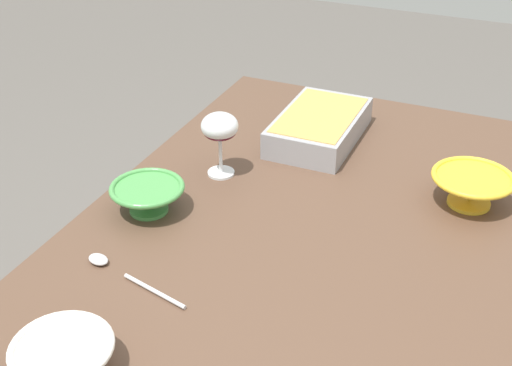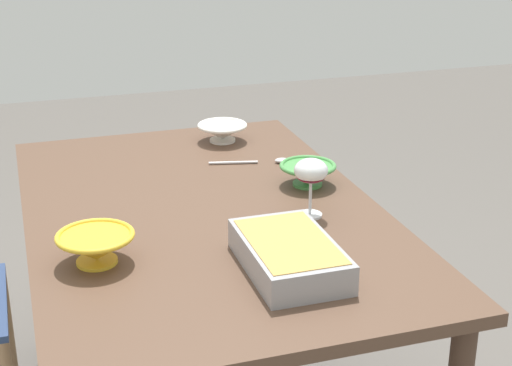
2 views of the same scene
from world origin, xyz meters
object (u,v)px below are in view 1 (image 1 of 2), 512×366
(mixing_bowl, at_px, (471,188))
(serving_spoon, at_px, (117,270))
(casserole_dish, at_px, (319,125))
(small_bowl, at_px, (63,357))
(wine_glass, at_px, (220,130))
(dining_table, at_px, (301,258))
(serving_bowl, at_px, (148,196))

(mixing_bowl, bearing_deg, serving_spoon, 131.84)
(casserole_dish, bearing_deg, small_bowl, 173.73)
(wine_glass, relative_size, mixing_bowl, 0.88)
(casserole_dish, relative_size, small_bowl, 1.94)
(serving_spoon, bearing_deg, casserole_dish, -14.08)
(dining_table, height_order, serving_spoon, serving_spoon)
(casserole_dish, bearing_deg, serving_bowl, 154.21)
(serving_bowl, bearing_deg, dining_table, -77.30)
(mixing_bowl, xyz_separation_m, serving_bowl, (-0.30, 0.63, -0.00))
(serving_bowl, bearing_deg, wine_glass, -19.61)
(casserole_dish, relative_size, serving_bowl, 1.97)
(mixing_bowl, height_order, serving_bowl, mixing_bowl)
(dining_table, relative_size, small_bowl, 8.60)
(serving_bowl, bearing_deg, casserole_dish, -25.79)
(wine_glass, xyz_separation_m, casserole_dish, (0.26, -0.15, -0.08))
(dining_table, relative_size, wine_glass, 9.03)
(dining_table, distance_m, small_bowl, 0.57)
(mixing_bowl, relative_size, small_bowl, 1.09)
(serving_spoon, bearing_deg, wine_glass, -2.36)
(casserole_dish, distance_m, serving_bowl, 0.51)
(mixing_bowl, bearing_deg, wine_glass, 100.11)
(small_bowl, distance_m, serving_bowl, 0.47)
(casserole_dish, distance_m, serving_spoon, 0.69)
(casserole_dish, height_order, small_bowl, casserole_dish)
(dining_table, bearing_deg, wine_glass, 62.38)
(casserole_dish, xyz_separation_m, mixing_bowl, (-0.16, -0.40, 0.00))
(casserole_dish, bearing_deg, dining_table, -165.81)
(wine_glass, distance_m, mixing_bowl, 0.57)
(casserole_dish, bearing_deg, serving_spoon, 165.92)
(wine_glass, height_order, casserole_dish, wine_glass)
(dining_table, bearing_deg, serving_spoon, 136.40)
(mixing_bowl, bearing_deg, serving_bowl, 115.80)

